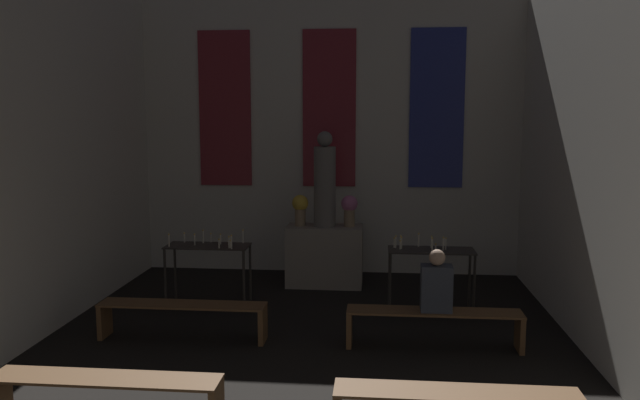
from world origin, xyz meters
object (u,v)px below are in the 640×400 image
Objects in this scene: flower_vase_left at (300,207)px; person_seated at (436,284)px; candle_rack_left at (208,253)px; altar at (325,256)px; candle_rack_right at (430,258)px; pew_second_left at (106,390)px; flower_vase_right at (349,208)px; pew_back_right at (434,320)px; statue at (325,183)px; pew_back_left at (182,313)px.

flower_vase_left reaches higher than person_seated.
person_seated reaches higher than candle_rack_left.
candle_rack_right is at bearing -36.13° from altar.
flower_vase_right is at bearing 68.30° from pew_second_left.
flower_vase_right is at bearing 0.00° from altar.
candle_rack_right is at bearing 87.27° from pew_back_right.
candle_rack_right is at bearing -36.13° from statue.
pew_back_right is (1.51, -2.63, -0.15)m from altar.
altar is 0.87m from flower_vase_right.
pew_back_left is (-1.51, -2.63, -0.15)m from altar.
statue is at bearing 119.97° from pew_back_right.
pew_back_right is at bearing 0.00° from pew_back_left.
pew_second_left is 1.00× the size of pew_back_right.
flower_vase_left and flower_vase_right have the same top height.
candle_rack_right is at bearing 49.56° from pew_second_left.
flower_vase_left is 0.24× the size of pew_back_right.
statue is at bearing 120.29° from person_seated.
candle_rack_left reaches higher than pew_back_left.
pew_back_left is at bearing 90.00° from pew_second_left.
candle_rack_left is (-1.98, -1.16, -0.51)m from flower_vase_right.
flower_vase_right reaches higher than person_seated.
pew_second_left is 3.77m from person_seated.
statue reaches higher than altar.
candle_rack_left is at bearing 92.94° from pew_back_left.
person_seated is at bearing -59.71° from statue.
candle_rack_right reaches higher than pew_back_left.
flower_vase_left reaches higher than pew_back_right.
flower_vase_right is 0.24× the size of pew_back_left.
flower_vase_left is at bearing 149.68° from candle_rack_right.
flower_vase_right is 2.91m from person_seated.
pew_back_left is (-1.12, -2.63, -0.93)m from flower_vase_left.
statue is 3.03× the size of flower_vase_right.
flower_vase_left is 5.01m from pew_second_left.
person_seated reaches higher than pew_back_right.
person_seated reaches higher than pew_second_left.
candle_rack_right is (1.19, -1.16, -0.51)m from flower_vase_right.
candle_rack_right reaches higher than pew_second_left.
statue is at bearing 36.06° from candle_rack_left.
altar is 0.59× the size of pew_second_left.
pew_back_right is (1.12, -2.63, -0.93)m from flower_vase_right.
altar is 1.18m from statue.
pew_second_left is at bearing -111.70° from flower_vase_right.
altar is at bearing 143.87° from candle_rack_right.
candle_rack_right is at bearing -30.32° from flower_vase_left.
candle_rack_right is 1.53m from pew_back_right.
altar is 3.04m from pew_back_left.
statue is 1.26× the size of candle_rack_left.
flower_vase_right reaches higher than pew_back_left.
pew_back_right is (1.51, -2.63, -1.33)m from statue.
pew_back_right is at bearing -92.73° from candle_rack_right.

